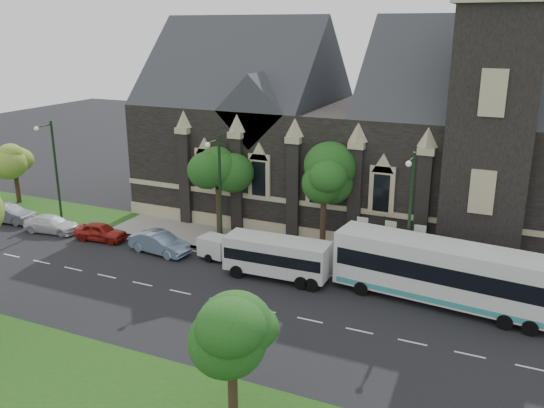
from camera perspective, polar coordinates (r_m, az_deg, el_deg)
The scene contains 20 objects.
ground at distance 36.87m, azimuth -5.10°, elevation -9.52°, with size 160.00×160.00×0.00m, color black.
sidewalk at distance 44.60m, azimuth 0.91°, elevation -4.46°, with size 80.00×5.00×0.15m, color gray.
museum at distance 49.36m, azimuth 10.84°, elevation 7.13°, with size 40.00×17.70×29.90m.
tree_park_east at distance 24.85m, azimuth -3.50°, elevation -11.49°, with size 3.40×3.40×6.28m.
tree_walk_right at distance 42.78m, azimuth 5.55°, elevation 2.61°, with size 4.08×4.08×7.80m.
tree_walk_left at distance 46.40m, azimuth -5.04°, elevation 3.67°, with size 3.91×3.91×7.64m.
tree_walk_far at distance 60.06m, azimuth -23.97°, elevation 4.26°, with size 3.40×3.40×6.28m.
street_lamp_near at distance 37.95m, azimuth 13.42°, elevation -0.80°, with size 0.36×1.88×9.00m.
street_lamp_mid at distance 42.66m, azimuth -5.29°, elevation 1.59°, with size 0.36×1.88×9.00m.
street_lamp_far at distance 52.28m, azimuth -20.75°, elevation 3.45°, with size 0.36×1.88×9.00m.
banner_flag_left at distance 41.37m, azimuth 8.66°, elevation -3.01°, with size 0.90×0.10×4.00m.
banner_flag_center at distance 40.92m, azimuth 11.35°, elevation -3.39°, with size 0.90×0.10×4.00m.
banner_flag_right at distance 40.57m, azimuth 14.10°, elevation -3.76°, with size 0.90×0.10×4.00m.
tour_coach at distance 37.05m, azimuth 16.53°, elevation -6.46°, with size 13.60×4.17×3.90m.
shuttle_bus at distance 39.28m, azimuth 0.54°, elevation -5.13°, with size 7.29×2.74×2.79m.
box_trailer at distance 42.87m, azimuth -5.63°, elevation -4.19°, with size 3.27×1.93×1.70m.
sedan at distance 44.57m, azimuth -11.05°, elevation -3.79°, with size 1.72×4.94×1.63m, color #758DAA.
car_far_red at distance 48.33m, azimuth -16.59°, elevation -2.64°, with size 1.72×4.28×1.46m, color maroon.
car_far_white at distance 51.59m, azimuth -20.95°, elevation -1.86°, with size 1.95×4.81×1.40m, color silver.
car_far_grey at distance 55.53m, azimuth -24.61°, elevation -0.89°, with size 1.66×4.76×1.57m, color #4F525C.
Camera 1 is at (16.55, -28.50, 16.53)m, focal length 38.08 mm.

